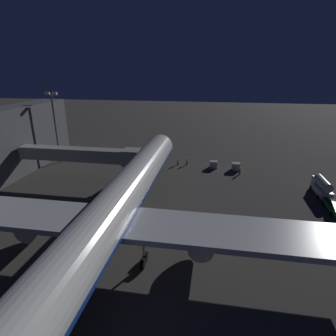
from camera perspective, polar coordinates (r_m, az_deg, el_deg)
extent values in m
plane|color=#383533|center=(44.45, -6.66, -9.54)|extent=(320.00, 320.00, 0.00)
cylinder|color=silver|center=(34.80, -10.87, -8.17)|extent=(5.28, 58.31, 5.28)
sphere|color=silver|center=(61.08, -1.52, 4.50)|extent=(5.17, 5.17, 5.17)
cube|color=navy|center=(34.99, -10.83, -8.74)|extent=(5.33, 55.98, 0.50)
cube|color=black|center=(59.35, -1.83, 4.96)|extent=(2.90, 1.40, 0.90)
cube|color=#B7BABF|center=(33.88, -11.75, -10.85)|extent=(55.21, 6.99, 0.70)
cylinder|color=#B7BABF|center=(33.79, 6.99, -14.50)|extent=(2.84, 4.75, 2.84)
cylinder|color=black|center=(35.78, 7.20, -12.37)|extent=(2.41, 0.15, 2.41)
cylinder|color=#B7BABF|center=(40.42, -25.64, -10.32)|extent=(2.84, 4.75, 2.84)
cylinder|color=black|center=(42.10, -23.83, -8.81)|extent=(2.41, 0.15, 2.41)
cylinder|color=#B7BABF|center=(58.76, -2.15, 0.59)|extent=(0.28, 0.28, 2.33)
cylinder|color=black|center=(59.36, -2.13, -1.02)|extent=(0.45, 1.20, 1.20)
cylinder|color=#B7BABF|center=(33.16, -5.05, -15.92)|extent=(0.28, 0.28, 2.33)
cylinder|color=black|center=(34.71, -4.68, -17.67)|extent=(0.45, 1.20, 1.20)
cylinder|color=black|center=(33.73, -5.24, -18.99)|extent=(0.45, 1.20, 1.20)
cylinder|color=#B7BABF|center=(35.94, -18.53, -13.87)|extent=(0.28, 0.28, 2.33)
cylinder|color=black|center=(37.38, -17.75, -15.62)|extent=(0.45, 1.20, 1.20)
cylinder|color=black|center=(36.47, -18.70, -16.73)|extent=(0.45, 1.20, 1.20)
cube|color=#9E9E99|center=(58.41, -18.60, 2.73)|extent=(23.32, 2.60, 2.50)
cube|color=#9E9E99|center=(53.97, -7.58, 2.25)|extent=(3.20, 3.40, 3.00)
cube|color=black|center=(53.58, -6.15, 2.18)|extent=(0.70, 3.20, 2.70)
cylinder|color=#B7BABF|center=(55.37, -8.41, -1.07)|extent=(0.56, 0.56, 4.32)
cylinder|color=black|center=(55.88, -7.73, -2.89)|extent=(0.25, 0.60, 0.60)
cylinder|color=black|center=(56.24, -8.90, -2.80)|extent=(0.25, 0.60, 0.60)
cylinder|color=#59595E|center=(71.05, -22.12, 7.31)|extent=(0.40, 0.40, 16.16)
cube|color=#F9EFC6|center=(69.47, -22.37, 14.02)|extent=(1.10, 0.50, 0.60)
cube|color=#F9EFC6|center=(70.42, -23.65, 13.91)|extent=(1.10, 0.50, 0.60)
cube|color=silver|center=(57.75, 29.07, -3.93)|extent=(2.10, 6.08, 1.10)
cylinder|color=#B7BABF|center=(57.09, 29.36, -2.72)|extent=(1.70, 5.17, 1.70)
cube|color=silver|center=(59.24, 28.61, -2.14)|extent=(1.89, 1.80, 1.10)
cylinder|color=black|center=(60.18, 29.36, -3.65)|extent=(0.24, 0.70, 0.70)
cylinder|color=black|center=(59.44, 27.35, -3.57)|extent=(0.24, 0.70, 0.70)
cylinder|color=black|center=(56.53, 30.70, -5.33)|extent=(0.24, 0.70, 0.70)
cylinder|color=black|center=(55.74, 28.57, -5.28)|extent=(0.24, 0.70, 0.70)
cube|color=#287038|center=(52.07, 30.95, -7.00)|extent=(1.60, 4.94, 0.70)
cube|color=black|center=(51.57, 31.19, -5.75)|extent=(0.90, 8.47, 2.91)
cylinder|color=black|center=(53.97, 31.12, -6.54)|extent=(0.24, 0.70, 0.70)
cylinder|color=black|center=(53.35, 29.40, -6.51)|extent=(0.24, 0.70, 0.70)
cylinder|color=black|center=(50.45, 30.63, -8.21)|extent=(0.24, 0.70, 0.70)
cube|color=#B7BABF|center=(64.96, 9.41, 0.75)|extent=(1.67, 1.56, 1.56)
cube|color=#B7BABF|center=(64.41, 13.83, 0.30)|extent=(1.82, 1.57, 1.63)
cylinder|color=black|center=(66.00, 2.03, 0.99)|extent=(0.28, 0.28, 0.84)
cylinder|color=yellow|center=(65.78, 2.03, 1.57)|extent=(0.40, 0.40, 0.55)
sphere|color=tan|center=(65.66, 2.04, 1.90)|extent=(0.24, 0.24, 0.24)
sphere|color=yellow|center=(65.64, 2.04, 1.94)|extent=(0.23, 0.23, 0.23)
cylinder|color=black|center=(66.27, 3.91, 1.06)|extent=(0.28, 0.28, 0.88)
cylinder|color=yellow|center=(66.04, 3.92, 1.67)|extent=(0.40, 0.40, 0.60)
sphere|color=tan|center=(65.91, 3.93, 2.01)|extent=(0.24, 0.24, 0.24)
sphere|color=yellow|center=(65.90, 3.93, 2.05)|extent=(0.23, 0.23, 0.23)
cylinder|color=black|center=(62.08, 14.60, -0.88)|extent=(0.28, 0.28, 0.87)
cylinder|color=yellow|center=(61.83, 14.66, -0.25)|extent=(0.40, 0.40, 0.60)
sphere|color=tan|center=(61.69, 14.69, 0.12)|extent=(0.24, 0.24, 0.24)
sphere|color=white|center=(61.68, 14.70, 0.16)|extent=(0.23, 0.23, 0.23)
cone|color=orange|center=(64.18, 0.79, 0.31)|extent=(0.36, 0.36, 0.55)
cone|color=orange|center=(64.96, -3.05, 0.53)|extent=(0.36, 0.36, 0.55)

